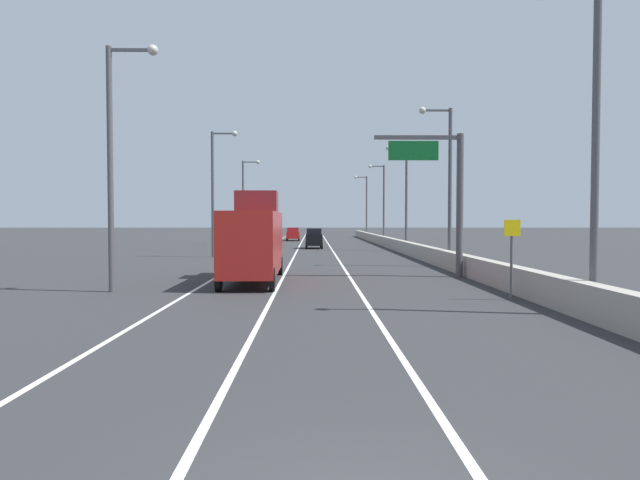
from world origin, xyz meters
The scene contains 19 objects.
ground_plane centered at (0.00, 64.00, 0.00)m, with size 320.00×320.00×0.00m, color #2D2D30.
lane_stripe_left centered at (-5.50, 55.00, 0.00)m, with size 0.16×130.00×0.00m, color silver.
lane_stripe_center centered at (-2.00, 55.00, 0.00)m, with size 0.16×130.00×0.00m, color silver.
lane_stripe_right centered at (1.50, 55.00, 0.00)m, with size 0.16×130.00×0.00m, color silver.
jersey_barrier_right centered at (7.86, 40.00, 0.55)m, with size 0.60×120.00×1.10m, color #9E998E.
overhead_sign_gantry centered at (6.52, 23.75, 4.73)m, with size 4.68×0.36×7.50m.
speed_advisory_sign centered at (6.96, 15.19, 1.76)m, with size 0.60×0.11×3.00m.
lamp_post_right_near centered at (8.09, 11.85, 5.85)m, with size 2.14×0.44×10.20m.
lamp_post_right_second centered at (8.08, 30.34, 5.85)m, with size 2.14×0.44×10.20m.
lamp_post_right_third centered at (8.37, 48.82, 5.85)m, with size 2.14×0.44×10.20m.
lamp_post_right_fourth centered at (8.52, 67.30, 5.85)m, with size 2.14×0.44×10.20m.
lamp_post_right_fifth centered at (8.04, 85.79, 5.85)m, with size 2.14×0.44×10.20m.
lamp_post_left_near centered at (-8.56, 17.85, 5.85)m, with size 2.14×0.44×10.20m.
lamp_post_left_mid centered at (-8.29, 40.03, 5.85)m, with size 2.14×0.44×10.20m.
lamp_post_left_far centered at (-8.59, 62.21, 5.85)m, with size 2.14×0.44×10.20m.
car_black_0 centered at (-0.34, 54.09, 1.06)m, with size 1.86×4.08×2.14m.
car_red_1 centered at (-3.38, 76.63, 0.97)m, with size 2.04×4.48×1.94m.
car_silver_2 centered at (-6.21, 54.23, 1.00)m, with size 2.00×4.58×2.00m.
box_truck centered at (-3.31, 21.69, 2.05)m, with size 2.55×8.67×4.48m.
Camera 1 is at (-0.43, -5.53, 2.98)m, focal length 31.51 mm.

